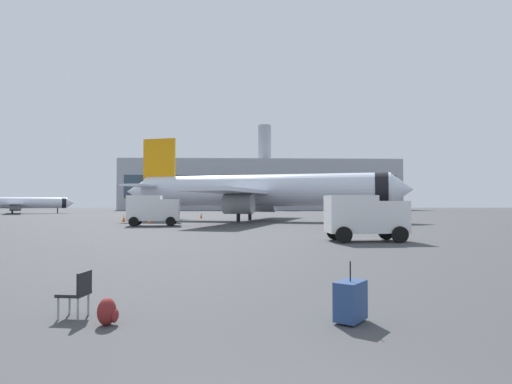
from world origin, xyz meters
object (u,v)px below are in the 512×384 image
(service_truck, at_px, (153,209))
(safety_cone_far, at_px, (201,216))
(airplane_at_gate, at_px, (258,191))
(safety_cone_outer, at_px, (408,220))
(traveller_backpack, at_px, (108,312))
(rolling_suitcase, at_px, (350,301))
(cargo_van, at_px, (365,216))
(gate_chair, at_px, (78,291))
(safety_cone_mid, at_px, (150,219))
(safety_cone_near, at_px, (124,218))
(airplane_taxiing, at_px, (18,203))

(service_truck, relative_size, safety_cone_far, 6.16)
(airplane_at_gate, relative_size, safety_cone_far, 43.38)
(safety_cone_outer, relative_size, traveller_backpack, 1.71)
(airplane_at_gate, height_order, rolling_suitcase, airplane_at_gate)
(safety_cone_far, bearing_deg, service_truck, -97.71)
(cargo_van, bearing_deg, rolling_suitcase, -107.39)
(gate_chair, bearing_deg, safety_cone_mid, 100.33)
(safety_cone_far, xyz_separation_m, rolling_suitcase, (7.72, -52.94, -0.01))
(safety_cone_near, bearing_deg, safety_cone_outer, -12.59)
(rolling_suitcase, height_order, traveller_backpack, rolling_suitcase)
(airplane_at_gate, height_order, traveller_backpack, airplane_at_gate)
(safety_cone_near, bearing_deg, cargo_van, -51.56)
(safety_cone_near, distance_m, traveller_backpack, 43.61)
(safety_cone_near, bearing_deg, airplane_taxiing, 129.53)
(airplane_taxiing, distance_m, cargo_van, 84.97)
(airplane_taxiing, bearing_deg, safety_cone_outer, -36.23)
(safety_cone_outer, bearing_deg, cargo_van, -118.03)
(safety_cone_mid, height_order, gate_chair, gate_chair)
(cargo_van, distance_m, rolling_suitcase, 16.79)
(safety_cone_mid, bearing_deg, safety_cone_far, 71.23)
(cargo_van, xyz_separation_m, gate_chair, (-10.06, -15.48, -0.95))
(airplane_at_gate, relative_size, gate_chair, 40.74)
(traveller_backpack, bearing_deg, service_truck, 100.47)
(airplane_at_gate, distance_m, safety_cone_outer, 17.36)
(safety_cone_outer, relative_size, gate_chair, 0.96)
(safety_cone_far, height_order, rolling_suitcase, rolling_suitcase)
(safety_cone_outer, height_order, rolling_suitcase, rolling_suitcase)
(rolling_suitcase, bearing_deg, airplane_taxiing, 120.67)
(safety_cone_outer, distance_m, rolling_suitcase, 38.32)
(airplane_taxiing, relative_size, cargo_van, 4.60)
(service_truck, xyz_separation_m, traveller_backpack, (6.10, -32.98, -1.37))
(traveller_backpack, bearing_deg, gate_chair, 143.93)
(airplane_taxiing, xyz_separation_m, safety_cone_outer, (63.80, -46.75, -1.82))
(service_truck, xyz_separation_m, safety_cone_mid, (-1.78, 6.78, -1.23))
(service_truck, height_order, safety_cone_outer, service_truck)
(airplane_taxiing, bearing_deg, airplane_at_gate, -38.62)
(airplane_at_gate, xyz_separation_m, safety_cone_near, (-15.79, -0.96, -3.24))
(safety_cone_mid, distance_m, safety_cone_outer, 27.80)
(safety_cone_far, height_order, gate_chair, gate_chair)
(cargo_van, distance_m, safety_cone_near, 33.33)
(safety_cone_outer, bearing_deg, airplane_at_gate, 152.52)
(airplane_at_gate, bearing_deg, airplane_taxiing, 141.38)
(safety_cone_mid, xyz_separation_m, gate_chair, (7.15, -39.23, 0.12))
(safety_cone_near, relative_size, rolling_suitcase, 0.76)
(safety_cone_near, distance_m, safety_cone_mid, 4.21)
(safety_cone_outer, bearing_deg, service_truck, -175.07)
(airplane_at_gate, height_order, service_truck, airplane_at_gate)
(rolling_suitcase, xyz_separation_m, traveller_backpack, (-4.33, -0.02, -0.16))
(airplane_at_gate, xyz_separation_m, service_truck, (-10.51, -10.08, -2.05))
(service_truck, height_order, safety_cone_near, service_truck)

